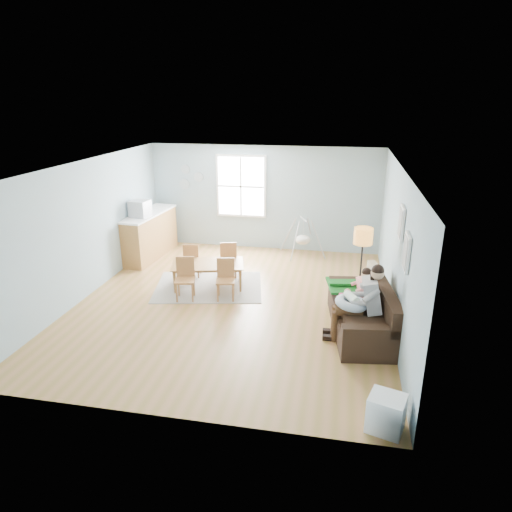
% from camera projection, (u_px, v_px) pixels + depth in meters
% --- Properties ---
extents(room, '(8.40, 9.40, 3.90)m').
position_uv_depth(room, '(231.00, 181.00, 8.26)').
color(room, olive).
extents(window, '(1.32, 0.08, 1.62)m').
position_uv_depth(window, '(241.00, 186.00, 11.83)').
color(window, white).
rests_on(window, room).
extents(pictures, '(0.05, 1.34, 0.74)m').
position_uv_depth(pictures, '(404.00, 237.00, 6.95)').
color(pictures, white).
rests_on(pictures, room).
extents(wall_plates, '(0.67, 0.02, 0.66)m').
position_uv_depth(wall_plates, '(189.00, 178.00, 12.03)').
color(wall_plates, '#879BA3').
rests_on(wall_plates, room).
extents(sofa, '(1.20, 2.24, 0.86)m').
position_uv_depth(sofa, '(365.00, 315.00, 7.88)').
color(sofa, black).
rests_on(sofa, room).
extents(green_throw, '(1.10, 0.94, 0.04)m').
position_uv_depth(green_throw, '(354.00, 285.00, 8.47)').
color(green_throw, '#16601C').
rests_on(green_throw, sofa).
extents(beige_pillow, '(0.25, 0.51, 0.49)m').
position_uv_depth(beige_pillow, '(374.00, 278.00, 8.24)').
color(beige_pillow, tan).
rests_on(beige_pillow, sofa).
extents(father, '(0.94, 0.44, 1.35)m').
position_uv_depth(father, '(361.00, 300.00, 7.46)').
color(father, '#949496').
rests_on(father, sofa).
extents(nursing_pillow, '(0.65, 0.64, 0.22)m').
position_uv_depth(nursing_pillow, '(351.00, 303.00, 7.48)').
color(nursing_pillow, '#AABFD4').
rests_on(nursing_pillow, father).
extents(infant, '(0.27, 0.40, 0.15)m').
position_uv_depth(infant, '(351.00, 296.00, 7.49)').
color(infant, white).
rests_on(infant, nursing_pillow).
extents(toddler, '(0.58, 0.38, 0.87)m').
position_uv_depth(toddler, '(360.00, 287.00, 7.93)').
color(toddler, white).
rests_on(toddler, sofa).
extents(floor_lamp, '(0.33, 0.33, 1.66)m').
position_uv_depth(floor_lamp, '(363.00, 243.00, 8.18)').
color(floor_lamp, black).
rests_on(floor_lamp, room).
extents(storage_cube, '(0.51, 0.48, 0.47)m').
position_uv_depth(storage_cube, '(385.00, 413.00, 5.55)').
color(storage_cube, white).
rests_on(storage_cube, room).
extents(rug, '(2.53, 2.11, 0.01)m').
position_uv_depth(rug, '(209.00, 287.00, 9.79)').
color(rug, gray).
rests_on(rug, room).
extents(dining_table, '(1.66, 1.18, 0.53)m').
position_uv_depth(dining_table, '(208.00, 275.00, 9.70)').
color(dining_table, brown).
rests_on(dining_table, rug).
extents(chair_sw, '(0.46, 0.46, 0.85)m').
position_uv_depth(chair_sw, '(185.00, 276.00, 9.11)').
color(chair_sw, '#A17437').
rests_on(chair_sw, rug).
extents(chair_se, '(0.44, 0.44, 0.82)m').
position_uv_depth(chair_se, '(226.00, 277.00, 9.12)').
color(chair_se, '#A17437').
rests_on(chair_se, rug).
extents(chair_nw, '(0.41, 0.41, 0.80)m').
position_uv_depth(chair_nw, '(192.00, 259.00, 10.16)').
color(chair_nw, '#A17437').
rests_on(chair_nw, rug).
extents(chair_ne, '(0.47, 0.47, 0.85)m').
position_uv_depth(chair_ne, '(228.00, 257.00, 10.15)').
color(chair_ne, '#A17437').
rests_on(chair_ne, rug).
extents(counter, '(0.76, 2.08, 1.14)m').
position_uv_depth(counter, '(150.00, 235.00, 11.45)').
color(counter, brown).
rests_on(counter, room).
extents(monitor, '(0.47, 0.45, 0.39)m').
position_uv_depth(monitor, '(140.00, 209.00, 10.84)').
color(monitor, '#A8A8AD').
rests_on(monitor, counter).
extents(baby_swing, '(1.22, 1.23, 0.95)m').
position_uv_depth(baby_swing, '(303.00, 239.00, 11.60)').
color(baby_swing, '#A8A8AD').
rests_on(baby_swing, room).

